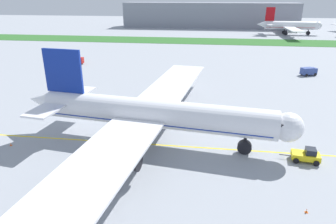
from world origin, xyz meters
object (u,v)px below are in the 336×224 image
(airliner_foreground, at_px, (151,114))
(service_truck_baggage_loader, at_px, (77,60))
(pushback_tug, at_px, (306,155))
(ground_crew_marshaller_front, at_px, (210,125))
(parked_airliner_far_left, at_px, (289,26))
(ground_crew_wingwalker_port, at_px, (120,154))
(traffic_cone_near_nose, at_px, (11,144))
(service_truck_fuel_bowser, at_px, (309,71))
(traffic_cone_port_wing, at_px, (307,211))

(airliner_foreground, bearing_deg, service_truck_baggage_loader, 123.76)
(airliner_foreground, distance_m, service_truck_baggage_loader, 70.52)
(pushback_tug, relative_size, ground_crew_marshaller_front, 3.72)
(service_truck_baggage_loader, bearing_deg, parked_airliner_far_left, 45.38)
(ground_crew_wingwalker_port, xyz_separation_m, traffic_cone_near_nose, (-20.21, 1.87, -0.69))
(ground_crew_wingwalker_port, height_order, service_truck_fuel_bowser, service_truck_fuel_bowser)
(traffic_cone_near_nose, height_order, traffic_cone_port_wing, same)
(airliner_foreground, relative_size, service_truck_baggage_loader, 16.82)
(ground_crew_marshaller_front, relative_size, traffic_cone_near_nose, 2.84)
(ground_crew_wingwalker_port, xyz_separation_m, ground_crew_marshaller_front, (14.39, 13.27, 0.03))
(pushback_tug, height_order, ground_crew_marshaller_front, pushback_tug)
(ground_crew_wingwalker_port, height_order, service_truck_baggage_loader, service_truck_baggage_loader)
(airliner_foreground, height_order, traffic_cone_near_nose, airliner_foreground)
(service_truck_fuel_bowser, bearing_deg, service_truck_baggage_loader, 175.94)
(airliner_foreground, relative_size, traffic_cone_near_nose, 135.87)
(ground_crew_marshaller_front, xyz_separation_m, parked_airliner_far_left, (48.35, 151.18, 4.58))
(traffic_cone_near_nose, distance_m, service_truck_fuel_bowser, 87.52)
(airliner_foreground, height_order, ground_crew_wingwalker_port, airliner_foreground)
(service_truck_baggage_loader, bearing_deg, traffic_cone_near_nose, -76.71)
(ground_crew_marshaller_front, distance_m, parked_airliner_far_left, 158.79)
(pushback_tug, xyz_separation_m, traffic_cone_port_wing, (-3.34, -12.68, -0.76))
(service_truck_baggage_loader, height_order, parked_airliner_far_left, parked_airliner_far_left)
(traffic_cone_port_wing, height_order, parked_airliner_far_left, parked_airliner_far_left)
(ground_crew_marshaller_front, height_order, traffic_cone_near_nose, ground_crew_marshaller_front)
(pushback_tug, height_order, traffic_cone_port_wing, pushback_tug)
(service_truck_fuel_bowser, bearing_deg, airliner_foreground, -128.31)
(traffic_cone_port_wing, xyz_separation_m, parked_airliner_far_left, (36.58, 173.84, 5.30))
(ground_crew_wingwalker_port, xyz_separation_m, service_truck_baggage_loader, (-35.18, 65.23, 0.42))
(traffic_cone_near_nose, distance_m, service_truck_baggage_loader, 65.12)
(airliner_foreground, bearing_deg, traffic_cone_port_wing, -35.88)
(ground_crew_marshaller_front, xyz_separation_m, traffic_cone_port_wing, (11.77, -22.65, -0.72))
(traffic_cone_near_nose, bearing_deg, service_truck_baggage_loader, 103.29)
(service_truck_baggage_loader, xyz_separation_m, parked_airliner_far_left, (97.93, 99.23, 4.19))
(pushback_tug, distance_m, traffic_cone_near_nose, 49.74)
(airliner_foreground, xyz_separation_m, service_truck_fuel_bowser, (41.71, 52.80, -3.94))
(ground_crew_wingwalker_port, bearing_deg, service_truck_fuel_bowser, 52.49)
(traffic_cone_port_wing, bearing_deg, parked_airliner_far_left, 78.12)
(traffic_cone_port_wing, distance_m, parked_airliner_far_left, 177.72)
(ground_crew_marshaller_front, distance_m, service_truck_fuel_bowser, 55.80)
(airliner_foreground, distance_m, traffic_cone_port_wing, 27.89)
(pushback_tug, relative_size, service_truck_fuel_bowser, 1.12)
(traffic_cone_near_nose, bearing_deg, parked_airliner_far_left, 62.97)
(airliner_foreground, xyz_separation_m, ground_crew_wingwalker_port, (-3.94, -6.69, -4.40))
(ground_crew_marshaller_front, relative_size, traffic_cone_port_wing, 2.84)
(traffic_cone_port_wing, bearing_deg, pushback_tug, 75.24)
(traffic_cone_near_nose, bearing_deg, airliner_foreground, 11.30)
(ground_crew_marshaller_front, bearing_deg, airliner_foreground, -147.80)
(ground_crew_marshaller_front, distance_m, traffic_cone_port_wing, 25.54)
(airliner_foreground, height_order, pushback_tug, airliner_foreground)
(ground_crew_wingwalker_port, bearing_deg, traffic_cone_port_wing, -19.73)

